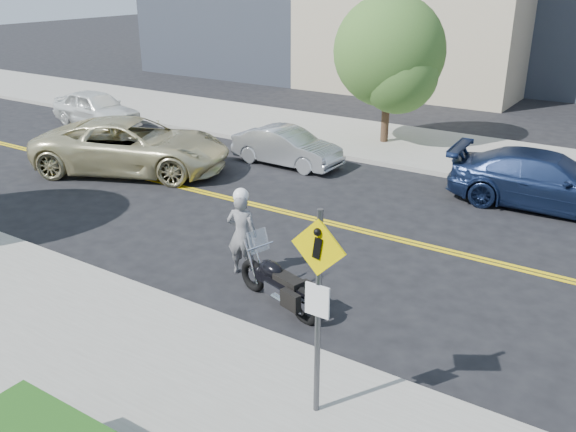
% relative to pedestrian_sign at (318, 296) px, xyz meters
% --- Properties ---
extents(ground_plane, '(120.00, 120.00, 0.00)m').
position_rel_pedestrian_sign_xyz_m(ground_plane, '(-4.20, 6.31, -1.96)').
color(ground_plane, black).
rests_on(ground_plane, ground).
extents(sidewalk_near, '(60.00, 5.00, 0.15)m').
position_rel_pedestrian_sign_xyz_m(sidewalk_near, '(-4.20, -1.19, -1.89)').
color(sidewalk_near, '#9E9B91').
rests_on(sidewalk_near, ground_plane).
extents(sidewalk_far, '(60.00, 5.00, 0.15)m').
position_rel_pedestrian_sign_xyz_m(sidewalk_far, '(-4.20, 13.81, -1.89)').
color(sidewalk_far, '#9E9B91').
rests_on(sidewalk_far, ground_plane).
extents(pedestrian_sign, '(0.78, 0.08, 3.00)m').
position_rel_pedestrian_sign_xyz_m(pedestrian_sign, '(0.00, 0.00, 0.00)').
color(pedestrian_sign, '#4C4C51').
rests_on(pedestrian_sign, sidewalk_near).
extents(motorcyclist, '(0.73, 0.58, 1.87)m').
position_rel_pedestrian_sign_xyz_m(motorcyclist, '(-3.51, 2.98, -1.03)').
color(motorcyclist, '#ABABB0').
rests_on(motorcyclist, ground).
extents(motorcycle, '(2.25, 1.24, 1.31)m').
position_rel_pedestrian_sign_xyz_m(motorcycle, '(-2.17, 2.32, -1.30)').
color(motorcycle, black).
rests_on(motorcycle, ground).
extents(suv, '(6.49, 4.86, 1.64)m').
position_rel_pedestrian_sign_xyz_m(suv, '(-10.50, 6.64, -1.14)').
color(suv, beige).
rests_on(suv, ground).
extents(parked_car_white, '(4.23, 1.96, 1.40)m').
position_rel_pedestrian_sign_xyz_m(parked_car_white, '(-16.21, 10.09, -1.26)').
color(parked_car_white, white).
rests_on(parked_car_white, ground).
extents(parked_car_silver, '(3.65, 1.35, 1.19)m').
position_rel_pedestrian_sign_xyz_m(parked_car_silver, '(-6.91, 9.81, -1.36)').
color(parked_car_silver, '#A9ACB0').
rests_on(parked_car_silver, ground).
extents(parked_car_blue, '(5.11, 2.35, 1.45)m').
position_rel_pedestrian_sign_xyz_m(parked_car_blue, '(0.84, 10.37, -1.24)').
color(parked_car_blue, navy).
rests_on(parked_car_blue, ground).
extents(tree_far_a, '(3.79, 3.79, 5.17)m').
position_rel_pedestrian_sign_xyz_m(tree_far_a, '(-5.29, 13.67, 1.31)').
color(tree_far_a, '#382619').
rests_on(tree_far_a, ground).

